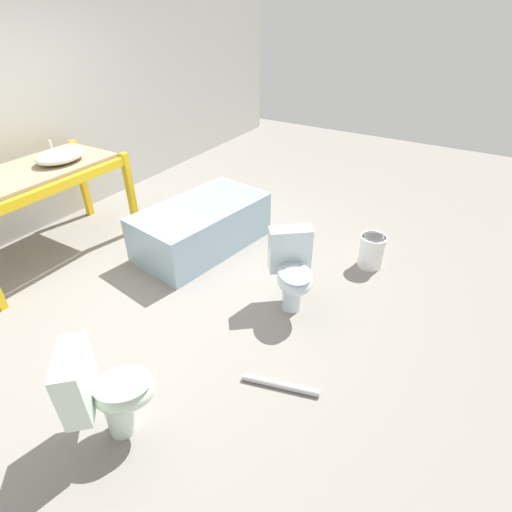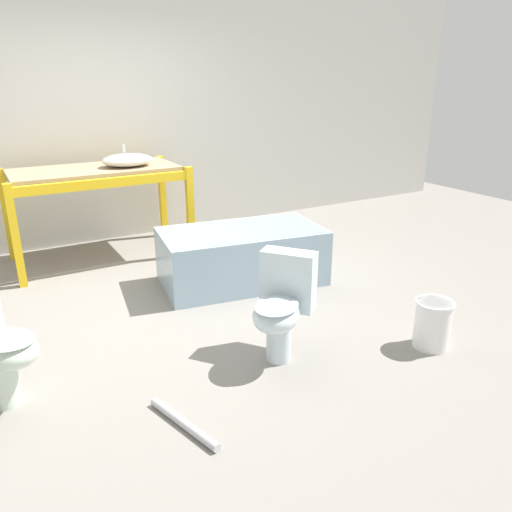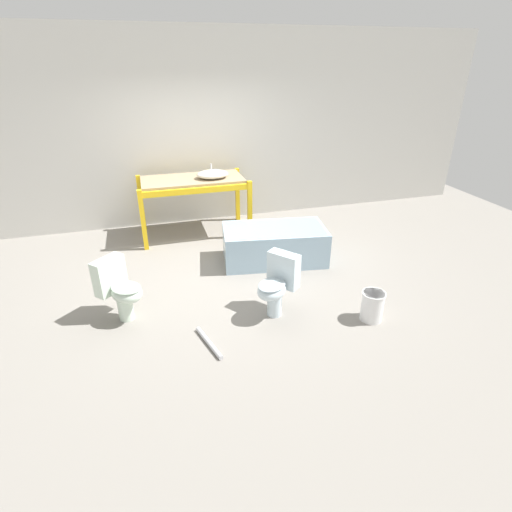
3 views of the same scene
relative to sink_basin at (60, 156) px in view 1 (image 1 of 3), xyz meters
name	(u,v)px [view 1 (image 1 of 3)]	position (x,y,z in m)	size (l,w,h in m)	color
ground_plane	(158,284)	(-0.15, -1.30, -1.03)	(12.00, 12.00, 0.00)	gray
shelving_rack	(32,183)	(-0.32, 0.09, -0.20)	(1.76, 0.92, 0.96)	yellow
sink_basin	(60,156)	(0.00, 0.00, 0.00)	(0.51, 0.39, 0.21)	silver
bathtub_main	(202,223)	(0.65, -1.25, -0.73)	(1.58, 1.00, 0.51)	#99B7CC
toilet_near	(105,390)	(-1.49, -2.17, -0.63)	(0.59, 0.60, 0.73)	silver
toilet_far	(292,269)	(0.23, -2.57, -0.63)	(0.61, 0.58, 0.73)	silver
bucket_white	(372,251)	(1.24, -3.00, -0.85)	(0.27, 0.27, 0.35)	white
loose_pipe	(280,385)	(-0.64, -2.93, -1.00)	(0.20, 0.56, 0.05)	#B7B7BC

